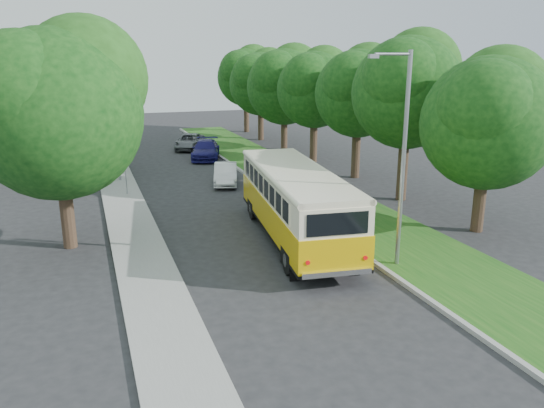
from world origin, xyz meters
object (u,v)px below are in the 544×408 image
object	(u,v)px
lamppost_near	(402,154)
lamppost_far	(114,117)
car_white	(226,174)
car_grey	(190,142)
car_blue	(206,150)
car_silver	(273,191)
vintage_bus	(295,205)

from	to	relation	value
lamppost_near	lamppost_far	world-z (taller)	lamppost_near
car_white	car_grey	world-z (taller)	car_grey
lamppost_near	car_blue	xyz separation A→B (m)	(-1.82, 24.42, -3.64)
lamppost_far	car_silver	size ratio (longest dim) A/B	2.04
lamppost_far	vintage_bus	size ratio (longest dim) A/B	0.69
lamppost_near	lamppost_far	xyz separation A→B (m)	(-8.91, 18.50, -0.25)
car_blue	car_grey	world-z (taller)	car_blue
vintage_bus	car_grey	bearing A→B (deg)	96.16
car_blue	lamppost_far	bearing A→B (deg)	-123.86
lamppost_near	car_grey	size ratio (longest dim) A/B	1.68
lamppost_far	car_grey	world-z (taller)	lamppost_far
vintage_bus	car_white	xyz separation A→B (m)	(-0.10, 11.41, -0.96)
car_white	car_blue	distance (m)	8.96
car_grey	lamppost_far	bearing A→B (deg)	-101.54
lamppost_near	car_blue	bearing A→B (deg)	94.25
lamppost_near	car_grey	distance (m)	29.67
vintage_bus	car_white	bearing A→B (deg)	97.46
car_silver	car_grey	distance (m)	18.96
lamppost_far	car_grey	xyz separation A→B (m)	(6.80, 10.86, -3.45)
car_silver	car_blue	xyz separation A→B (m)	(-0.61, 14.00, 0.10)
lamppost_far	car_blue	world-z (taller)	lamppost_far
lamppost_far	car_blue	size ratio (longest dim) A/B	1.49
car_silver	car_grey	size ratio (longest dim) A/B	0.77
lamppost_far	car_white	size ratio (longest dim) A/B	1.88
car_silver	car_white	world-z (taller)	car_white
lamppost_near	vintage_bus	bearing A→B (deg)	121.01
lamppost_near	lamppost_far	distance (m)	20.53
lamppost_near	car_silver	xyz separation A→B (m)	(-1.21, 10.42, -3.74)
car_white	lamppost_far	bearing A→B (deg)	170.11
car_silver	car_grey	xyz separation A→B (m)	(-0.90, 18.94, 0.03)
car_silver	car_blue	bearing A→B (deg)	92.64
car_blue	vintage_bus	bearing A→B (deg)	-75.53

